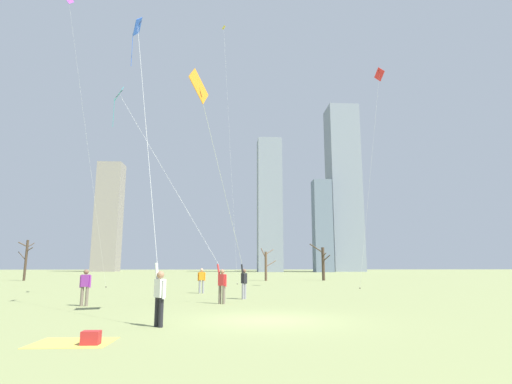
{
  "coord_description": "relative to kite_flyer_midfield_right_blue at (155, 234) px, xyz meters",
  "views": [
    {
      "loc": [
        -1.27,
        -13.96,
        1.77
      ],
      "look_at": [
        0.0,
        6.0,
        5.44
      ],
      "focal_mm": 28.41,
      "sensor_mm": 36.0,
      "label": 1
    }
  ],
  "objects": [
    {
      "name": "ground_plane",
      "position": [
        3.72,
        0.65,
        -2.79
      ],
      "size": [
        400.0,
        400.0,
        0.0
      ],
      "primitive_type": "plane",
      "color": "#848E56"
    },
    {
      "name": "kite_flyer_midfield_right_blue",
      "position": [
        0.0,
        0.0,
        0.0
      ],
      "size": [
        2.58,
        5.16,
        13.02
      ],
      "color": "black",
      "rests_on": "ground"
    },
    {
      "name": "kite_flyer_foreground_left_orange",
      "position": [
        2.78,
        7.48,
        -0.2
      ],
      "size": [
        2.53,
        9.16,
        9.15
      ],
      "color": "gray",
      "rests_on": "ground"
    },
    {
      "name": "kite_flyer_midfield_center_teal",
      "position": [
        0.67,
        7.56,
        0.54
      ],
      "size": [
        7.27,
        5.28,
        13.06
      ],
      "color": "#726656",
      "rests_on": "ground"
    },
    {
      "name": "bystander_watching_nearby",
      "position": [
        0.58,
        14.25,
        -1.89
      ],
      "size": [
        0.51,
        0.22,
        1.62
      ],
      "color": "gray",
      "rests_on": "ground"
    },
    {
      "name": "bystander_far_off_by_trees",
      "position": [
        -4.09,
        5.92,
        -1.89
      ],
      "size": [
        0.51,
        0.22,
        1.62
      ],
      "color": "#726656",
      "rests_on": "ground"
    },
    {
      "name": "distant_kite_high_overhead_purple",
      "position": [
        -10.69,
        17.96,
        17.97
      ],
      "size": [
        3.49,
        5.31,
        23.88
      ],
      "color": "purple",
      "rests_on": "ground"
    },
    {
      "name": "distant_kite_low_near_trees_yellow",
      "position": [
        1.76,
        28.59,
        20.5
      ],
      "size": [
        2.04,
        1.8,
        28.94
      ],
      "color": "yellow",
      "rests_on": "ground"
    },
    {
      "name": "distant_kite_drifting_left_red",
      "position": [
        14.6,
        17.55,
        13.45
      ],
      "size": [
        2.21,
        2.38,
        18.09
      ],
      "color": "red",
      "rests_on": "ground"
    },
    {
      "name": "picnic_spot",
      "position": [
        -0.92,
        -3.28,
        -2.7
      ],
      "size": [
        1.82,
        1.43,
        0.31
      ],
      "color": "#D8BF4C",
      "rests_on": "ground"
    },
    {
      "name": "bare_tree_rightmost",
      "position": [
        6.9,
        37.14,
        -0.81
      ],
      "size": [
        1.88,
        1.67,
        4.04
      ],
      "color": "brown",
      "rests_on": "ground"
    },
    {
      "name": "bare_tree_left_of_center",
      "position": [
        -22.75,
        39.06,
        -0.08
      ],
      "size": [
        2.12,
        2.36,
        4.97
      ],
      "color": "#423326",
      "rests_on": "ground"
    },
    {
      "name": "bare_tree_right_of_center",
      "position": [
        14.12,
        37.65,
        -0.55
      ],
      "size": [
        2.47,
        1.42,
        4.57
      ],
      "color": "#423326",
      "rests_on": "ground"
    },
    {
      "name": "skyline_short_annex",
      "position": [
        30.33,
        107.62,
        11.09
      ],
      "size": [
        5.43,
        5.01,
        27.77
      ],
      "color": "slate",
      "rests_on": "ground"
    },
    {
      "name": "skyline_tall_tower",
      "position": [
        14.74,
        112.41,
        18.18
      ],
      "size": [
        7.54,
        7.24,
        41.96
      ],
      "color": "gray",
      "rests_on": "ground"
    },
    {
      "name": "skyline_slender_spire",
      "position": [
        -38.23,
        124.11,
        15.33
      ],
      "size": [
        7.92,
        6.98,
        36.25
      ],
      "color": "gray",
      "rests_on": "ground"
    },
    {
      "name": "skyline_mid_tower_left",
      "position": [
        40.26,
        117.6,
        25.01
      ],
      "size": [
        9.97,
        9.87,
        55.6
      ],
      "color": "gray",
      "rests_on": "ground"
    }
  ]
}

